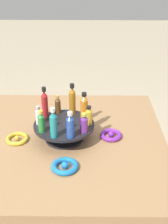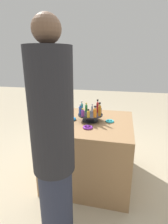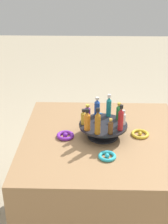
{
  "view_description": "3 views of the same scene",
  "coord_description": "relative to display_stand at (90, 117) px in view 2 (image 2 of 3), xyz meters",
  "views": [
    {
      "loc": [
        0.11,
        -1.23,
        1.56
      ],
      "look_at": [
        0.09,
        -0.01,
        0.89
      ],
      "focal_mm": 50.0,
      "sensor_mm": 36.0,
      "label": 1
    },
    {
      "loc": [
        1.85,
        0.35,
        1.43
      ],
      "look_at": [
        0.23,
        -0.02,
        0.92
      ],
      "focal_mm": 28.0,
      "sensor_mm": 36.0,
      "label": 2
    },
    {
      "loc": [
        0.07,
        1.59,
        1.68
      ],
      "look_at": [
        0.11,
        -0.01,
        0.89
      ],
      "focal_mm": 50.0,
      "sensor_mm": 36.0,
      "label": 3
    }
  ],
  "objects": [
    {
      "name": "bottle_red",
      "position": [
        -0.09,
        0.07,
        0.1
      ],
      "size": [
        0.03,
        0.03,
        0.15
      ],
      "color": "#B21E23",
      "rests_on": "display_stand"
    },
    {
      "name": "bottle_purple",
      "position": [
        0.09,
        -0.07,
        0.07
      ],
      "size": [
        0.03,
        0.03,
        0.09
      ],
      "color": "#702D93",
      "rests_on": "display_stand"
    },
    {
      "name": "ribbon_bow_blue",
      "position": [
        0.02,
        -0.22,
        -0.04
      ],
      "size": [
        0.11,
        0.11,
        0.03
      ],
      "color": "blue",
      "rests_on": "party_table"
    },
    {
      "name": "bottle_orange",
      "position": [
        0.09,
        0.07,
        0.09
      ],
      "size": [
        0.04,
        0.04,
        0.13
      ],
      "color": "orange",
      "rests_on": "display_stand"
    },
    {
      "name": "ribbon_bow_gold",
      "position": [
        -0.22,
        -0.02,
        -0.04
      ],
      "size": [
        0.11,
        0.11,
        0.02
      ],
      "color": "gold",
      "rests_on": "party_table"
    },
    {
      "name": "person_figure",
      "position": [
        0.88,
        -0.08,
        0.05
      ],
      "size": [
        0.28,
        0.28,
        1.67
      ],
      "rotation": [
        0.0,
        0.0,
        3.05
      ],
      "color": "#282D42",
      "rests_on": "ground_plane"
    },
    {
      "name": "ribbon_bow_teal",
      "position": [
        -0.02,
        0.22,
        -0.04
      ],
      "size": [
        0.1,
        0.1,
        0.03
      ],
      "color": "#2DB7CC",
      "rests_on": "party_table"
    },
    {
      "name": "bottle_clear",
      "position": [
        -0.11,
        -0.0,
        0.07
      ],
      "size": [
        0.03,
        0.03,
        0.09
      ],
      "color": "silver",
      "rests_on": "display_stand"
    },
    {
      "name": "bottle_brown",
      "position": [
        -0.04,
        0.11,
        0.07
      ],
      "size": [
        0.03,
        0.03,
        0.09
      ],
      "color": "brown",
      "rests_on": "display_stand"
    },
    {
      "name": "bottle_blue",
      "position": [
        0.04,
        -0.11,
        0.09
      ],
      "size": [
        0.03,
        0.03,
        0.12
      ],
      "color": "#234CAD",
      "rests_on": "display_stand"
    },
    {
      "name": "display_stand",
      "position": [
        0.0,
        0.0,
        0.0
      ],
      "size": [
        0.28,
        0.28,
        0.08
      ],
      "color": "black",
      "rests_on": "party_table"
    },
    {
      "name": "ground_plane",
      "position": [
        0.0,
        0.0,
        -0.79
      ],
      "size": [
        12.0,
        12.0,
        0.0
      ],
      "primitive_type": "plane",
      "color": "tan"
    },
    {
      "name": "ribbon_bow_purple",
      "position": [
        0.22,
        0.02,
        -0.04
      ],
      "size": [
        0.1,
        0.1,
        0.03
      ],
      "color": "purple",
      "rests_on": "party_table"
    },
    {
      "name": "party_table",
      "position": [
        0.0,
        0.0,
        -0.42
      ],
      "size": [
        0.95,
        0.95,
        0.74
      ],
      "color": "#9E754C",
      "rests_on": "ground_plane"
    },
    {
      "name": "bottle_amber",
      "position": [
        0.03,
        0.11,
        0.1
      ],
      "size": [
        0.03,
        0.03,
        0.15
      ],
      "color": "#AD6B19",
      "rests_on": "display_stand"
    },
    {
      "name": "bottle_gold",
      "position": [
        0.11,
        0.0,
        0.07
      ],
      "size": [
        0.03,
        0.03,
        0.09
      ],
      "color": "gold",
      "rests_on": "display_stand"
    },
    {
      "name": "bottle_teal",
      "position": [
        -0.03,
        -0.11,
        0.09
      ],
      "size": [
        0.03,
        0.03,
        0.14
      ],
      "color": "teal",
      "rests_on": "display_stand"
    },
    {
      "name": "bottle_green",
      "position": [
        -0.09,
        -0.07,
        0.08
      ],
      "size": [
        0.03,
        0.03,
        0.11
      ],
      "color": "#288438",
      "rests_on": "display_stand"
    }
  ]
}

